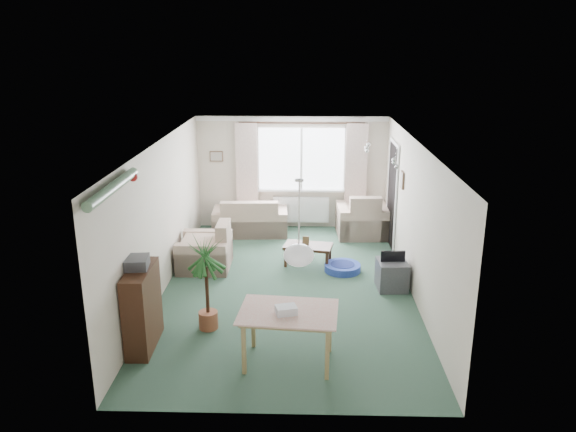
{
  "coord_description": "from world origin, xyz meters",
  "views": [
    {
      "loc": [
        0.25,
        -8.42,
        3.86
      ],
      "look_at": [
        0.0,
        0.3,
        1.15
      ],
      "focal_mm": 35.0,
      "sensor_mm": 36.0,
      "label": 1
    }
  ],
  "objects_px": {
    "armchair_corner": "(362,214)",
    "tv_cube": "(392,275)",
    "sofa": "(250,216)",
    "coffee_table": "(308,255)",
    "armchair_left": "(204,245)",
    "houseplant": "(207,284)",
    "pet_bed": "(342,268)",
    "bookshelf": "(142,308)",
    "dining_table": "(288,337)"
  },
  "relations": [
    {
      "from": "pet_bed",
      "to": "bookshelf",
      "type": "bearing_deg",
      "value": -136.78
    },
    {
      "from": "pet_bed",
      "to": "coffee_table",
      "type": "bearing_deg",
      "value": 155.6
    },
    {
      "from": "armchair_corner",
      "to": "armchair_left",
      "type": "relative_size",
      "value": 1.09
    },
    {
      "from": "dining_table",
      "to": "armchair_left",
      "type": "bearing_deg",
      "value": 117.18
    },
    {
      "from": "sofa",
      "to": "houseplant",
      "type": "xyz_separation_m",
      "value": [
        -0.21,
        -4.11,
        0.29
      ]
    },
    {
      "from": "houseplant",
      "to": "dining_table",
      "type": "height_order",
      "value": "houseplant"
    },
    {
      "from": "houseplant",
      "to": "dining_table",
      "type": "distance_m",
      "value": 1.47
    },
    {
      "from": "coffee_table",
      "to": "pet_bed",
      "type": "bearing_deg",
      "value": -24.4
    },
    {
      "from": "coffee_table",
      "to": "houseplant",
      "type": "xyz_separation_m",
      "value": [
        -1.41,
        -2.4,
        0.48
      ]
    },
    {
      "from": "tv_cube",
      "to": "pet_bed",
      "type": "relative_size",
      "value": 0.81
    },
    {
      "from": "sofa",
      "to": "dining_table",
      "type": "bearing_deg",
      "value": 97.94
    },
    {
      "from": "armchair_corner",
      "to": "coffee_table",
      "type": "bearing_deg",
      "value": 53.72
    },
    {
      "from": "sofa",
      "to": "armchair_left",
      "type": "bearing_deg",
      "value": 68.52
    },
    {
      "from": "sofa",
      "to": "armchair_corner",
      "type": "xyz_separation_m",
      "value": [
        2.33,
        -0.02,
        0.07
      ]
    },
    {
      "from": "coffee_table",
      "to": "houseplant",
      "type": "height_order",
      "value": "houseplant"
    },
    {
      "from": "armchair_corner",
      "to": "coffee_table",
      "type": "relative_size",
      "value": 1.21
    },
    {
      "from": "armchair_left",
      "to": "coffee_table",
      "type": "relative_size",
      "value": 1.11
    },
    {
      "from": "houseplant",
      "to": "coffee_table",
      "type": "bearing_deg",
      "value": 59.44
    },
    {
      "from": "armchair_corner",
      "to": "tv_cube",
      "type": "relative_size",
      "value": 1.99
    },
    {
      "from": "bookshelf",
      "to": "armchair_corner",
      "type": "bearing_deg",
      "value": 53.11
    },
    {
      "from": "armchair_left",
      "to": "tv_cube",
      "type": "xyz_separation_m",
      "value": [
        3.2,
        -0.8,
        -0.19
      ]
    },
    {
      "from": "armchair_left",
      "to": "pet_bed",
      "type": "relative_size",
      "value": 1.48
    },
    {
      "from": "coffee_table",
      "to": "tv_cube",
      "type": "relative_size",
      "value": 1.64
    },
    {
      "from": "coffee_table",
      "to": "tv_cube",
      "type": "distance_m",
      "value": 1.67
    },
    {
      "from": "sofa",
      "to": "tv_cube",
      "type": "height_order",
      "value": "sofa"
    },
    {
      "from": "armchair_left",
      "to": "coffee_table",
      "type": "xyz_separation_m",
      "value": [
        1.84,
        0.17,
        -0.23
      ]
    },
    {
      "from": "coffee_table",
      "to": "pet_bed",
      "type": "relative_size",
      "value": 1.33
    },
    {
      "from": "armchair_left",
      "to": "pet_bed",
      "type": "xyz_separation_m",
      "value": [
        2.45,
        -0.1,
        -0.36
      ]
    },
    {
      "from": "bookshelf",
      "to": "dining_table",
      "type": "xyz_separation_m",
      "value": [
        1.92,
        -0.35,
        -0.2
      ]
    },
    {
      "from": "pet_bed",
      "to": "dining_table",
      "type": "bearing_deg",
      "value": -106.37
    },
    {
      "from": "sofa",
      "to": "coffee_table",
      "type": "xyz_separation_m",
      "value": [
        1.2,
        -1.72,
        -0.19
      ]
    },
    {
      "from": "sofa",
      "to": "houseplant",
      "type": "distance_m",
      "value": 4.13
    },
    {
      "from": "armchair_corner",
      "to": "dining_table",
      "type": "xyz_separation_m",
      "value": [
        -1.4,
        -4.93,
        -0.11
      ]
    },
    {
      "from": "pet_bed",
      "to": "tv_cube",
      "type": "bearing_deg",
      "value": -42.77
    },
    {
      "from": "armchair_corner",
      "to": "sofa",
      "type": "bearing_deg",
      "value": -3.03
    },
    {
      "from": "armchair_left",
      "to": "armchair_corner",
      "type": "bearing_deg",
      "value": 122.1
    },
    {
      "from": "bookshelf",
      "to": "pet_bed",
      "type": "height_order",
      "value": "bookshelf"
    },
    {
      "from": "armchair_corner",
      "to": "pet_bed",
      "type": "distance_m",
      "value": 2.07
    },
    {
      "from": "sofa",
      "to": "houseplant",
      "type": "bearing_deg",
      "value": 84.27
    },
    {
      "from": "sofa",
      "to": "houseplant",
      "type": "height_order",
      "value": "houseplant"
    },
    {
      "from": "bookshelf",
      "to": "houseplant",
      "type": "relative_size",
      "value": 0.81
    },
    {
      "from": "sofa",
      "to": "tv_cube",
      "type": "relative_size",
      "value": 2.98
    },
    {
      "from": "coffee_table",
      "to": "bookshelf",
      "type": "bearing_deg",
      "value": -126.99
    },
    {
      "from": "sofa",
      "to": "dining_table",
      "type": "height_order",
      "value": "sofa"
    },
    {
      "from": "houseplant",
      "to": "pet_bed",
      "type": "xyz_separation_m",
      "value": [
        2.02,
        2.12,
        -0.61
      ]
    },
    {
      "from": "armchair_left",
      "to": "houseplant",
      "type": "xyz_separation_m",
      "value": [
        0.43,
        -2.22,
        0.25
      ]
    },
    {
      "from": "tv_cube",
      "to": "pet_bed",
      "type": "height_order",
      "value": "tv_cube"
    },
    {
      "from": "dining_table",
      "to": "armchair_corner",
      "type": "bearing_deg",
      "value": 74.17
    },
    {
      "from": "dining_table",
      "to": "pet_bed",
      "type": "relative_size",
      "value": 1.73
    },
    {
      "from": "armchair_corner",
      "to": "pet_bed",
      "type": "xyz_separation_m",
      "value": [
        -0.53,
        -1.97,
        -0.4
      ]
    }
  ]
}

